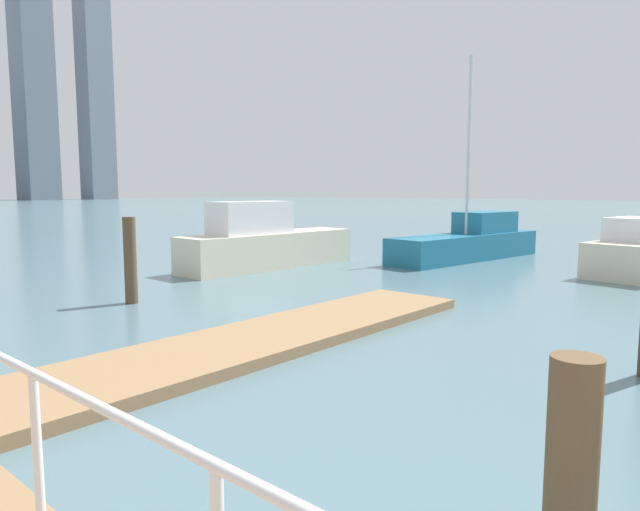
% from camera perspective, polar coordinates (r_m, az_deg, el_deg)
% --- Properties ---
extents(floating_dock, '(10.21, 2.00, 0.18)m').
position_cam_1_polar(floating_dock, '(9.59, -6.83, -8.62)').
color(floating_dock, '#93704C').
rests_on(floating_dock, ground_plane).
extents(dock_piling_0, '(0.34, 0.34, 1.52)m').
position_cam_1_polar(dock_piling_0, '(4.38, 24.01, -18.85)').
color(dock_piling_0, brown).
rests_on(dock_piling_0, ground_plane).
extents(dock_piling_2, '(0.29, 0.29, 2.00)m').
position_cam_1_polar(dock_piling_2, '(13.67, -18.57, -0.47)').
color(dock_piling_2, brown).
rests_on(dock_piling_2, ground_plane).
extents(moored_boat_2, '(6.65, 1.84, 2.23)m').
position_cam_1_polar(moored_boat_2, '(19.04, -5.56, 1.29)').
color(moored_boat_2, beige).
rests_on(moored_boat_2, ground_plane).
extents(moored_boat_3, '(7.61, 2.56, 7.47)m').
position_cam_1_polar(moored_boat_3, '(22.13, 14.83, 1.39)').
color(moored_boat_3, '#1E6B8C').
rests_on(moored_boat_3, ground_plane).
extents(skyline_tower_6, '(8.64, 12.54, 50.81)m').
position_cam_1_polar(skyline_tower_6, '(167.09, -26.87, 13.76)').
color(skyline_tower_6, slate).
rests_on(skyline_tower_6, ground_plane).
extents(skyline_tower_7, '(7.47, 7.59, 62.11)m').
position_cam_1_polar(skyline_tower_7, '(175.84, -21.74, 15.47)').
color(skyline_tower_7, slate).
rests_on(skyline_tower_7, ground_plane).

